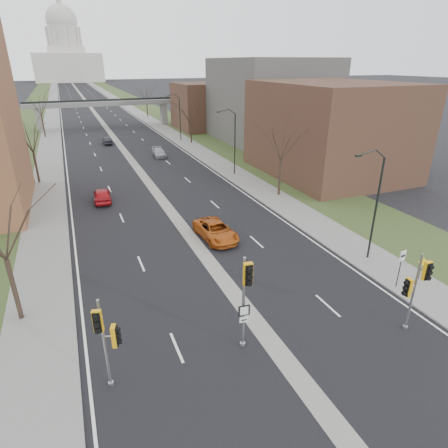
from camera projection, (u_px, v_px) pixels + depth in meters
ground at (275, 347)px, 20.50m from camera, size 700.00×700.00×0.00m
road_surface at (86, 101)px, 147.57m from camera, size 20.00×600.00×0.01m
median_strip at (86, 101)px, 147.57m from camera, size 1.20×600.00×0.02m
sidewalk_right at (117, 100)px, 151.76m from camera, size 4.00×600.00×0.12m
sidewalk_left at (53, 102)px, 143.34m from camera, size 4.00×600.00×0.12m
grass_verge_right at (132, 99)px, 153.87m from camera, size 8.00×600.00×0.10m
grass_verge_left at (36, 103)px, 141.24m from camera, size 8.00×600.00×0.10m
commercial_block_near at (330, 129)px, 50.25m from camera, size 16.00×20.00×12.00m
commercial_block_mid at (270, 101)px, 71.38m from camera, size 18.00×22.00×15.00m
commercial_block_far at (208, 106)px, 85.52m from camera, size 14.00×14.00×10.00m
pedestrian_bridge at (104, 106)px, 86.34m from camera, size 34.00×3.00×6.45m
capitol at (67, 55)px, 284.16m from camera, size 48.00×42.00×55.75m
streetlight_near at (373, 175)px, 26.66m from camera, size 2.61×0.20×8.70m
streetlight_mid at (229, 124)px, 48.69m from camera, size 2.61×0.20×8.70m
streetlight_far at (175, 104)px, 70.72m from camera, size 2.61×0.20×8.70m
tree_left_b at (30, 134)px, 45.65m from camera, size 6.75×6.75×8.81m
tree_left_c at (39, 102)px, 74.13m from camera, size 7.65×7.65×9.99m
tree_right_a at (282, 138)px, 41.05m from camera, size 7.20×7.20×9.40m
tree_right_b at (190, 112)px, 69.33m from camera, size 6.30×6.30×8.22m
tree_right_c at (146, 91)px, 102.73m from camera, size 7.65×7.65×9.99m
signal_pole_left at (106, 334)px, 16.66m from camera, size 1.08×0.83×4.93m
signal_pole_median at (246, 290)px, 18.78m from camera, size 0.64×0.91×5.53m
signal_pole_right at (416, 284)px, 20.41m from camera, size 0.86×0.92×4.94m
speed_limit_sign at (401, 262)px, 25.06m from camera, size 0.60×0.12×2.78m
warning_sign at (422, 265)px, 26.23m from camera, size 0.64×0.30×1.76m
car_left_near at (102, 195)px, 41.51m from camera, size 2.14×4.64×1.54m
car_left_far at (107, 141)px, 70.61m from camera, size 1.54×4.05×1.32m
car_right_near at (216, 230)px, 32.79m from camera, size 2.89×5.65×1.53m
car_right_mid at (159, 153)px, 61.27m from camera, size 2.18×4.67×1.32m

